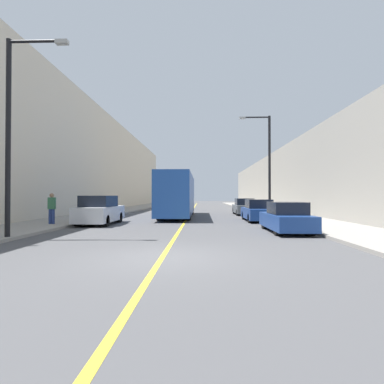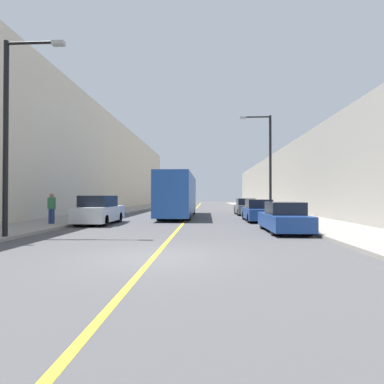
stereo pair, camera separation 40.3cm
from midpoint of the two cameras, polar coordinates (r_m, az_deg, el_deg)
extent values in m
plane|color=#474749|center=(8.89, -7.02, -12.25)|extent=(200.00, 200.00, 0.00)
cube|color=gray|center=(39.83, -12.21, -3.20)|extent=(3.96, 72.00, 0.14)
cube|color=gray|center=(39.27, 12.05, -3.23)|extent=(3.96, 72.00, 0.14)
cube|color=beige|center=(41.16, -17.59, 5.08)|extent=(4.00, 72.00, 11.88)
cube|color=gray|center=(40.18, 17.64, 2.01)|extent=(4.00, 72.00, 7.38)
cube|color=gold|center=(38.67, -0.17, -3.39)|extent=(0.16, 72.00, 0.01)
cube|color=#1E4793|center=(25.43, -3.17, -0.48)|extent=(2.47, 12.03, 3.23)
cube|color=black|center=(19.48, -4.70, 1.28)|extent=(2.10, 0.04, 1.46)
cylinder|color=black|center=(21.87, -6.54, -4.17)|extent=(0.54, 0.95, 0.95)
cylinder|color=black|center=(21.68, -1.49, -4.20)|extent=(0.54, 0.95, 0.95)
cylinder|color=black|center=(29.26, -4.41, -3.31)|extent=(0.54, 0.95, 0.95)
cylinder|color=black|center=(29.11, -0.64, -3.33)|extent=(0.54, 0.95, 0.95)
cube|color=silver|center=(19.70, -17.66, -3.97)|extent=(1.89, 4.57, 0.91)
cube|color=black|center=(19.45, -17.87, -1.67)|extent=(1.67, 2.51, 0.68)
cube|color=black|center=(17.58, -20.11, -3.83)|extent=(1.61, 0.04, 0.41)
cylinder|color=black|center=(18.67, -21.27, -5.11)|extent=(0.42, 0.68, 0.68)
cylinder|color=black|center=(18.14, -16.95, -5.26)|extent=(0.42, 0.68, 0.68)
cylinder|color=black|center=(21.30, -18.27, -4.58)|extent=(0.42, 0.68, 0.68)
cylinder|color=black|center=(20.84, -14.43, -4.68)|extent=(0.42, 0.68, 0.68)
cube|color=navy|center=(15.43, 16.72, -5.33)|extent=(1.76, 4.38, 0.70)
cube|color=black|center=(15.18, 16.92, -2.96)|extent=(1.55, 1.97, 0.59)
cube|color=black|center=(13.35, 19.11, -5.51)|extent=(1.49, 0.04, 0.31)
cylinder|color=black|center=(13.97, 15.43, -6.75)|extent=(0.39, 0.62, 0.62)
cylinder|color=black|center=(14.35, 20.79, -6.56)|extent=(0.39, 0.62, 0.62)
cylinder|color=black|center=(16.61, 13.21, -5.80)|extent=(0.39, 0.62, 0.62)
cylinder|color=black|center=(16.93, 17.79, -5.68)|extent=(0.39, 0.62, 0.62)
cube|color=navy|center=(21.59, 11.93, -4.00)|extent=(1.82, 4.54, 0.73)
cube|color=black|center=(21.34, 12.03, -2.23)|extent=(1.60, 2.04, 0.62)
cube|color=black|center=(19.39, 13.09, -3.98)|extent=(1.55, 0.04, 0.33)
cylinder|color=black|center=(20.11, 10.63, -4.92)|extent=(0.40, 0.62, 0.62)
cylinder|color=black|center=(20.37, 14.60, -4.86)|extent=(0.40, 0.62, 0.62)
cylinder|color=black|center=(22.88, 9.55, -4.42)|extent=(0.40, 0.62, 0.62)
cylinder|color=black|center=(23.12, 13.05, -4.37)|extent=(0.40, 0.62, 0.62)
cube|color=#51565B|center=(28.81, 9.45, -3.18)|extent=(1.78, 4.65, 0.73)
cube|color=black|center=(28.56, 9.51, -1.84)|extent=(1.57, 2.09, 0.62)
cube|color=black|center=(26.54, 10.11, -3.11)|extent=(1.51, 0.04, 0.33)
cylinder|color=black|center=(27.31, 8.41, -3.83)|extent=(0.39, 0.62, 0.62)
cylinder|color=black|center=(27.50, 11.29, -3.80)|extent=(0.39, 0.62, 0.62)
cylinder|color=black|center=(30.17, 7.78, -3.54)|extent=(0.39, 0.62, 0.62)
cylinder|color=black|center=(30.35, 10.39, -3.52)|extent=(0.39, 0.62, 0.62)
cylinder|color=black|center=(14.35, -32.31, 8.75)|extent=(0.20, 0.20, 7.95)
cylinder|color=black|center=(14.93, -28.43, 23.93)|extent=(2.17, 0.12, 0.12)
cube|color=#999993|center=(14.44, -24.34, 24.57)|extent=(0.50, 0.24, 0.16)
cylinder|color=black|center=(24.92, 14.11, 4.83)|extent=(0.20, 0.20, 8.10)
cylinder|color=black|center=(25.40, 11.61, 13.77)|extent=(2.17, 0.12, 0.12)
cube|color=#999993|center=(25.23, 9.11, 13.75)|extent=(0.50, 0.24, 0.16)
cylinder|color=navy|center=(19.52, -25.94, -4.21)|extent=(0.18, 0.18, 0.86)
cylinder|color=navy|center=(19.44, -25.47, -4.23)|extent=(0.18, 0.18, 0.86)
cube|color=#336B47|center=(19.45, -25.69, -1.95)|extent=(0.40, 0.22, 0.68)
sphere|color=#8C664C|center=(19.45, -25.69, -0.57)|extent=(0.25, 0.25, 0.25)
camera|label=1|loc=(0.20, -90.53, 0.01)|focal=28.00mm
camera|label=2|loc=(0.20, 89.47, -0.01)|focal=28.00mm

